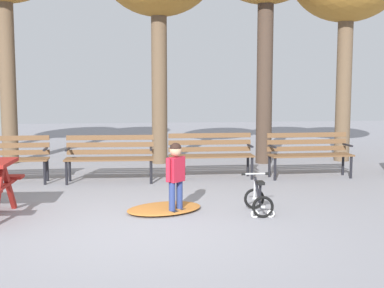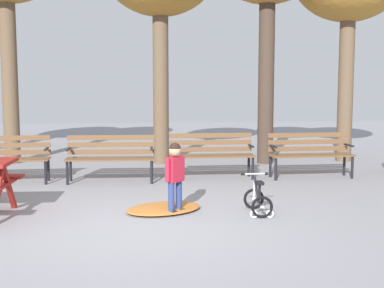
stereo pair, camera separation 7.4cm
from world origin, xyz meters
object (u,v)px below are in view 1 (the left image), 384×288
object	(u,v)px
park_bench_far_right	(309,151)
child_standing	(176,173)
park_bench_far_left	(3,155)
kids_bicycle	(259,199)
park_bench_left	(110,154)
park_bench_right	(211,152)

from	to	relation	value
park_bench_far_right	child_standing	size ratio (longest dim) A/B	1.62
park_bench_far_right	child_standing	xyz separation A→B (m)	(-2.81, -2.57, 0.07)
park_bench_far_left	kids_bicycle	distance (m)	4.89
park_bench_left	child_standing	xyz separation A→B (m)	(0.98, -2.53, 0.07)
park_bench_far_right	child_standing	world-z (taller)	child_standing
park_bench_left	park_bench_far_right	size ratio (longest dim) A/B	1.01
park_bench_right	kids_bicycle	bearing A→B (deg)	-85.28
child_standing	park_bench_far_right	bearing A→B (deg)	42.50
park_bench_right	park_bench_left	bearing A→B (deg)	-174.76
park_bench_far_right	park_bench_left	bearing A→B (deg)	-179.29
park_bench_left	child_standing	bearing A→B (deg)	-68.73
park_bench_far_left	park_bench_far_right	world-z (taller)	same
park_bench_left	park_bench_right	bearing A→B (deg)	5.24
park_bench_far_left	park_bench_right	xyz separation A→B (m)	(3.80, 0.07, 0.00)
child_standing	park_bench_far_left	bearing A→B (deg)	137.73
park_bench_far_left	park_bench_left	distance (m)	1.91
park_bench_right	kids_bicycle	distance (m)	2.84
park_bench_left	park_bench_right	distance (m)	1.90
child_standing	kids_bicycle	distance (m)	1.21
park_bench_left	park_bench_far_right	xyz separation A→B (m)	(3.79, 0.05, 0.00)
park_bench_far_left	kids_bicycle	size ratio (longest dim) A/B	2.85
kids_bicycle	park_bench_right	bearing A→B (deg)	94.72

